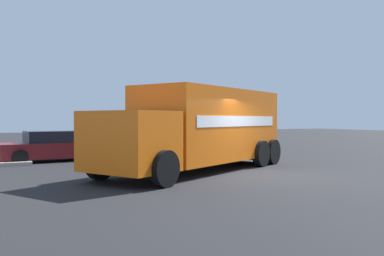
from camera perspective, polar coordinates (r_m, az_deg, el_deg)
ground_plane at (r=13.87m, az=10.76°, el=-6.35°), size 100.00×100.00×0.00m
delivery_truck at (r=14.75m, az=1.18°, el=0.02°), size 6.29×8.69×2.89m
pickup_navy at (r=25.28m, az=-0.50°, el=-1.26°), size 2.39×5.26×1.38m
sedan_maroon at (r=19.17m, az=-18.51°, el=-2.41°), size 2.29×4.42×1.31m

